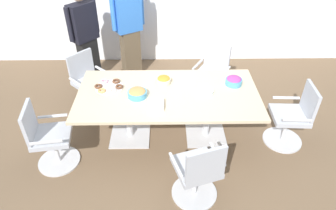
% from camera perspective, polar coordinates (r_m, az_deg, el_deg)
% --- Properties ---
extents(ground_plane, '(10.00, 10.00, 0.01)m').
position_cam_1_polar(ground_plane, '(4.48, 0.00, -5.71)').
color(ground_plane, brown).
extents(conference_table, '(2.40, 1.20, 0.75)m').
position_cam_1_polar(conference_table, '(4.08, 0.00, 0.85)').
color(conference_table, '#CCB793').
rests_on(conference_table, ground).
extents(office_chair_0, '(0.61, 0.61, 0.91)m').
position_cam_1_polar(office_chair_0, '(4.10, -21.57, -6.05)').
color(office_chair_0, silver).
rests_on(office_chair_0, ground).
extents(office_chair_1, '(0.68, 0.68, 0.91)m').
position_cam_1_polar(office_chair_1, '(3.45, 5.65, -12.73)').
color(office_chair_1, silver).
rests_on(office_chair_1, ground).
extents(office_chair_2, '(0.56, 0.56, 0.91)m').
position_cam_1_polar(office_chair_2, '(4.46, 22.33, -2.38)').
color(office_chair_2, silver).
rests_on(office_chair_2, ground).
extents(office_chair_3, '(0.74, 0.74, 0.91)m').
position_cam_1_polar(office_chair_3, '(5.09, 8.23, 5.45)').
color(office_chair_3, silver).
rests_on(office_chair_3, ground).
extents(office_chair_4, '(0.76, 0.76, 0.91)m').
position_cam_1_polar(office_chair_4, '(4.98, -14.52, 3.77)').
color(office_chair_4, silver).
rests_on(office_chair_4, ground).
extents(person_standing_0, '(0.46, 0.51, 1.67)m').
position_cam_1_polar(person_standing_0, '(5.53, -15.30, 12.46)').
color(person_standing_0, black).
rests_on(person_standing_0, ground).
extents(person_standing_1, '(0.56, 0.42, 1.86)m').
position_cam_1_polar(person_standing_1, '(5.48, -7.39, 14.57)').
color(person_standing_1, brown).
rests_on(person_standing_1, ground).
extents(snack_bowl_chips_orange, '(0.20, 0.20, 0.10)m').
position_cam_1_polar(snack_bowl_chips_orange, '(4.19, -0.82, 4.77)').
color(snack_bowl_chips_orange, beige).
rests_on(snack_bowl_chips_orange, conference_table).
extents(snack_bowl_cookies, '(0.25, 0.25, 0.11)m').
position_cam_1_polar(snack_bowl_cookies, '(3.93, -5.80, 2.28)').
color(snack_bowl_cookies, '#4C9EC6').
rests_on(snack_bowl_cookies, conference_table).
extents(snack_bowl_candy_mix, '(0.23, 0.23, 0.12)m').
position_cam_1_polar(snack_bowl_candy_mix, '(4.25, 12.27, 4.50)').
color(snack_bowl_candy_mix, '#4C9EC6').
rests_on(snack_bowl_candy_mix, conference_table).
extents(donut_platter, '(0.39, 0.38, 0.04)m').
position_cam_1_polar(donut_platter, '(4.18, -11.04, 3.43)').
color(donut_platter, white).
rests_on(donut_platter, conference_table).
extents(plate_stack, '(0.22, 0.22, 0.04)m').
position_cam_1_polar(plate_stack, '(4.04, 7.05, 2.67)').
color(plate_stack, white).
rests_on(plate_stack, conference_table).
extents(napkin_pile, '(0.19, 0.19, 0.07)m').
position_cam_1_polar(napkin_pile, '(3.74, -2.30, 0.05)').
color(napkin_pile, white).
rests_on(napkin_pile, conference_table).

